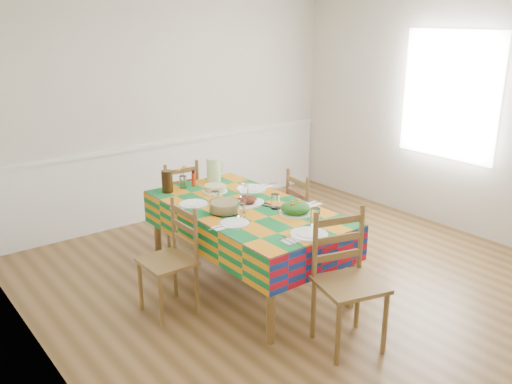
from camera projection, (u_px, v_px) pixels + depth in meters
room at (323, 142)px, 4.46m from camera, size 4.58×5.08×2.78m
wainscot at (176, 175)px, 6.59m from camera, size 4.41×0.06×0.92m
window_right at (449, 95)px, 5.94m from camera, size 0.00×1.40×1.40m
dining_table at (246, 215)px, 4.77m from camera, size 1.03×1.91×0.74m
setting_near_head at (311, 228)px, 4.19m from camera, size 0.47×0.31×0.14m
setting_left_near at (237, 218)px, 4.41m from camera, size 0.43×0.26×0.11m
setting_left_far at (201, 202)px, 4.79m from camera, size 0.46×0.27×0.12m
setting_right_near at (291, 205)px, 4.70m from camera, size 0.52×0.30×0.13m
setting_right_far at (249, 189)px, 5.13m from camera, size 0.54×0.31×0.14m
meat_platter at (246, 202)px, 4.79m from camera, size 0.35×0.25×0.07m
salad_platter at (296, 209)px, 4.57m from camera, size 0.28×0.28×0.12m
pasta_bowl at (225, 207)px, 4.60m from camera, size 0.26×0.26×0.09m
cake at (215, 189)px, 5.13m from camera, size 0.24×0.24×0.07m
serving_utensils at (266, 205)px, 4.78m from camera, size 0.15×0.33×0.01m
flower_vase at (183, 179)px, 5.22m from camera, size 0.14×0.12×0.23m
hot_sauce at (194, 178)px, 5.29m from camera, size 0.04×0.04×0.16m
green_pitcher at (214, 170)px, 5.42m from camera, size 0.14×0.14×0.24m
tea_pitcher at (167, 181)px, 5.10m from camera, size 0.10×0.10×0.21m
name_card at (317, 239)px, 4.04m from camera, size 0.07×0.02×0.02m
chair_near at (347, 281)px, 3.93m from camera, size 0.55×0.54×1.02m
chair_far at (178, 202)px, 5.74m from camera, size 0.44×0.43×0.92m
chair_left at (171, 260)px, 4.40m from camera, size 0.39×0.41×0.92m
chair_right at (308, 217)px, 5.29m from camera, size 0.46×0.48×0.93m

